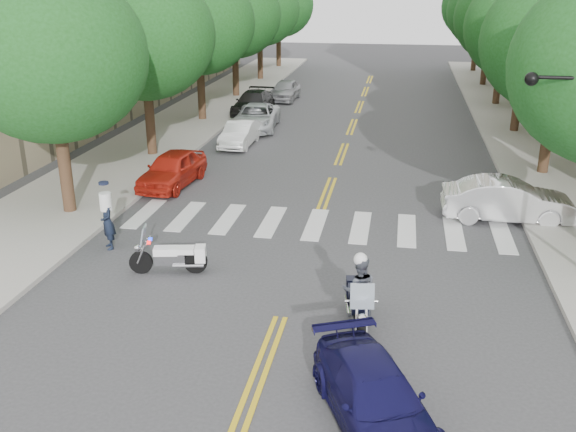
% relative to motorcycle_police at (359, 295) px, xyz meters
% --- Properties ---
extents(ground, '(140.00, 140.00, 0.00)m').
position_rel_motorcycle_police_xyz_m(ground, '(-1.93, 0.17, -0.89)').
color(ground, '#38383A').
rests_on(ground, ground).
extents(sidewalk_left, '(5.00, 60.00, 0.15)m').
position_rel_motorcycle_police_xyz_m(sidewalk_left, '(-11.43, 22.17, -0.82)').
color(sidewalk_left, '#9E9991').
rests_on(sidewalk_left, ground).
extents(sidewalk_right, '(5.00, 60.00, 0.15)m').
position_rel_motorcycle_police_xyz_m(sidewalk_right, '(7.57, 22.17, -0.82)').
color(sidewalk_right, '#9E9991').
rests_on(sidewalk_right, ground).
extents(tree_l_0, '(6.40, 6.40, 8.45)m').
position_rel_motorcycle_police_xyz_m(tree_l_0, '(-10.73, 6.17, 4.66)').
color(tree_l_0, '#382316').
rests_on(tree_l_0, ground).
extents(tree_l_1, '(6.40, 6.40, 8.45)m').
position_rel_motorcycle_police_xyz_m(tree_l_1, '(-10.73, 14.17, 4.66)').
color(tree_l_1, '#382316').
rests_on(tree_l_1, ground).
extents(tree_l_2, '(6.40, 6.40, 8.45)m').
position_rel_motorcycle_police_xyz_m(tree_l_2, '(-10.73, 22.17, 4.66)').
color(tree_l_2, '#382316').
rests_on(tree_l_2, ground).
extents(tree_l_3, '(6.40, 6.40, 8.45)m').
position_rel_motorcycle_police_xyz_m(tree_l_3, '(-10.73, 30.17, 4.66)').
color(tree_l_3, '#382316').
rests_on(tree_l_3, ground).
extents(tree_l_4, '(6.40, 6.40, 8.45)m').
position_rel_motorcycle_police_xyz_m(tree_l_4, '(-10.73, 38.17, 4.66)').
color(tree_l_4, '#382316').
rests_on(tree_l_4, ground).
extents(tree_l_5, '(6.40, 6.40, 8.45)m').
position_rel_motorcycle_police_xyz_m(tree_l_5, '(-10.73, 46.17, 4.66)').
color(tree_l_5, '#382316').
rests_on(tree_l_5, ground).
extents(tree_r_1, '(6.40, 6.40, 8.45)m').
position_rel_motorcycle_police_xyz_m(tree_r_1, '(6.87, 14.17, 4.66)').
color(tree_r_1, '#382316').
rests_on(tree_r_1, ground).
extents(tree_r_2, '(6.40, 6.40, 8.45)m').
position_rel_motorcycle_police_xyz_m(tree_r_2, '(6.87, 22.17, 4.66)').
color(tree_r_2, '#382316').
rests_on(tree_r_2, ground).
extents(tree_r_3, '(6.40, 6.40, 8.45)m').
position_rel_motorcycle_police_xyz_m(tree_r_3, '(6.87, 30.17, 4.66)').
color(tree_r_3, '#382316').
rests_on(tree_r_3, ground).
extents(tree_r_4, '(6.40, 6.40, 8.45)m').
position_rel_motorcycle_police_xyz_m(tree_r_4, '(6.87, 38.17, 4.66)').
color(tree_r_4, '#382316').
rests_on(tree_r_4, ground).
extents(tree_r_5, '(6.40, 6.40, 8.45)m').
position_rel_motorcycle_police_xyz_m(tree_r_5, '(6.87, 46.17, 4.66)').
color(tree_r_5, '#382316').
rests_on(tree_r_5, ground).
extents(motorcycle_police, '(0.91, 2.46, 2.01)m').
position_rel_motorcycle_police_xyz_m(motorcycle_police, '(0.00, 0.00, 0.00)').
color(motorcycle_police, black).
rests_on(motorcycle_police, ground).
extents(motorcycle_parked, '(2.21, 0.81, 1.44)m').
position_rel_motorcycle_police_xyz_m(motorcycle_parked, '(-5.38, 2.20, -0.39)').
color(motorcycle_parked, black).
rests_on(motorcycle_parked, ground).
extents(officer_standing, '(0.72, 0.76, 1.75)m').
position_rel_motorcycle_police_xyz_m(officer_standing, '(-8.02, 3.55, -0.02)').
color(officer_standing, black).
rests_on(officer_standing, ground).
extents(convertible, '(4.50, 1.65, 1.47)m').
position_rel_motorcycle_police_xyz_m(convertible, '(4.57, 8.26, -0.16)').
color(convertible, silver).
rests_on(convertible, ground).
extents(sedan_blue, '(3.12, 4.33, 1.16)m').
position_rel_motorcycle_police_xyz_m(sedan_blue, '(0.57, -3.49, -0.31)').
color(sedan_blue, '#110F40').
rests_on(sedan_blue, ground).
extents(parked_car_a, '(2.04, 4.27, 1.41)m').
position_rel_motorcycle_police_xyz_m(parked_car_a, '(-8.23, 10.00, -0.19)').
color(parked_car_a, red).
rests_on(parked_car_a, ground).
extents(parked_car_b, '(1.39, 3.78, 1.24)m').
position_rel_motorcycle_police_xyz_m(parked_car_b, '(-7.13, 16.84, -0.27)').
color(parked_car_b, white).
rests_on(parked_car_b, ground).
extents(parked_car_c, '(2.61, 5.04, 1.36)m').
position_rel_motorcycle_police_xyz_m(parked_car_c, '(-7.13, 20.64, -0.21)').
color(parked_car_c, silver).
rests_on(parked_car_c, ground).
extents(parked_car_d, '(2.09, 4.85, 1.39)m').
position_rel_motorcycle_police_xyz_m(parked_car_d, '(-8.23, 24.68, -0.20)').
color(parked_car_d, black).
rests_on(parked_car_d, ground).
extents(parked_car_e, '(1.74, 4.10, 1.38)m').
position_rel_motorcycle_police_xyz_m(parked_car_e, '(-7.13, 29.67, -0.20)').
color(parked_car_e, gray).
rests_on(parked_car_e, ground).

